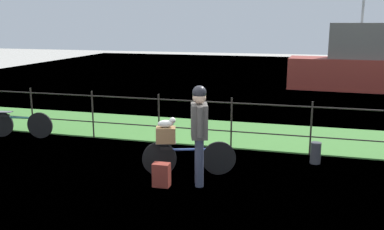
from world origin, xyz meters
name	(u,v)px	position (x,y,z in m)	size (l,w,h in m)	color
ground_plane	(163,179)	(0.00, 0.00, 0.00)	(60.00, 60.00, 0.00)	#B2ADA3
grass_strip	(207,132)	(0.00, 3.27, 0.01)	(27.00, 2.40, 0.03)	#478438
harbor_water	(254,83)	(0.00, 12.23, 0.00)	(30.00, 30.00, 0.00)	#60849E
iron_fence	(194,117)	(0.00, 2.06, 0.65)	(18.04, 0.04, 1.12)	#28231E
bicycle_main	(188,157)	(0.36, 0.30, 0.33)	(1.60, 0.55, 0.61)	black
wooden_crate	(166,135)	(-0.01, 0.18, 0.75)	(0.34, 0.24, 0.27)	olive
terrier_dog	(167,123)	(0.02, 0.19, 0.96)	(0.32, 0.22, 0.18)	silver
cyclist_person	(199,127)	(0.66, -0.08, 1.00)	(0.37, 0.52, 1.68)	#383D51
backpack_on_paving	(161,175)	(0.08, -0.33, 0.20)	(0.28, 0.18, 0.40)	maroon
mooring_bollard	(316,153)	(2.56, 1.56, 0.21)	(0.20, 0.20, 0.42)	#38383D
bicycle_parked	(19,124)	(-4.17, 1.66, 0.33)	(1.59, 0.28, 0.62)	black
moored_boat_near	(358,66)	(4.23, 11.35, 0.96)	(5.42, 1.87, 4.24)	#9E3328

